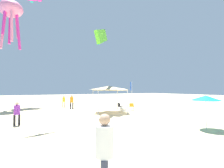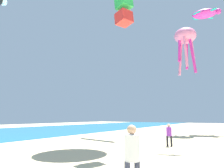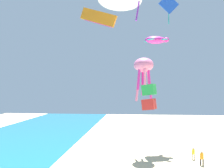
{
  "view_description": "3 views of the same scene",
  "coord_description": "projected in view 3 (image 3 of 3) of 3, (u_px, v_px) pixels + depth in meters",
  "views": [
    {
      "loc": [
        -14.59,
        9.76,
        2.49
      ],
      "look_at": [
        0.69,
        1.15,
        3.0
      ],
      "focal_mm": 27.04,
      "sensor_mm": 36.0,
      "label": 1
    },
    {
      "loc": [
        -16.42,
        5.11,
        2.12
      ],
      "look_at": [
        -0.24,
        15.41,
        5.23
      ],
      "focal_mm": 32.54,
      "sensor_mm": 36.0,
      "label": 2
    },
    {
      "loc": [
        -22.53,
        11.88,
        9.35
      ],
      "look_at": [
        -0.24,
        14.08,
        9.78
      ],
      "focal_mm": 36.78,
      "sensor_mm": 36.0,
      "label": 3
    }
  ],
  "objects": [
    {
      "name": "kite_octopus_pink",
      "position": [
        144.0,
        67.0,
        32.45
      ],
      "size": [
        2.79,
        2.79,
        6.19
      ],
      "rotation": [
        0.0,
        0.0,
        5.38
      ],
      "color": "pink"
    },
    {
      "name": "person_by_tent",
      "position": [
        193.0,
        153.0,
        30.09
      ],
      "size": [
        0.37,
        0.41,
        1.57
      ],
      "rotation": [
        0.0,
        0.0,
        1.33
      ],
      "color": "#C6B28C",
      "rests_on": "ground"
    },
    {
      "name": "kite_turtle_magenta",
      "position": [
        156.0,
        40.0,
        36.48
      ],
      "size": [
        3.81,
        4.15,
        1.47
      ],
      "rotation": [
        0.0,
        0.0,
        4.98
      ],
      "color": "#E02D9E"
    },
    {
      "name": "kite_parafoil_orange",
      "position": [
        98.0,
        18.0,
        28.11
      ],
      "size": [
        1.83,
        4.83,
        2.96
      ],
      "rotation": [
        0.0,
        0.0,
        4.39
      ],
      "color": "orange"
    },
    {
      "name": "kite_diamond_blue",
      "position": [
        169.0,
        5.0,
        23.67
      ],
      "size": [
        0.55,
        2.2,
        3.2
      ],
      "rotation": [
        0.0,
        0.0,
        1.97
      ],
      "color": "blue"
    },
    {
      "name": "kite_box_green",
      "position": [
        149.0,
        97.0,
        16.32
      ],
      "size": [
        1.11,
        1.16,
        1.87
      ],
      "rotation": [
        0.0,
        0.0,
        5.93
      ],
      "color": "green"
    },
    {
      "name": "person_kite_handler",
      "position": [
        202.0,
        157.0,
        27.76
      ],
      "size": [
        0.42,
        0.47,
        1.75
      ],
      "rotation": [
        0.0,
        0.0,
        1.64
      ],
      "color": "black",
      "rests_on": "ground"
    }
  ]
}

